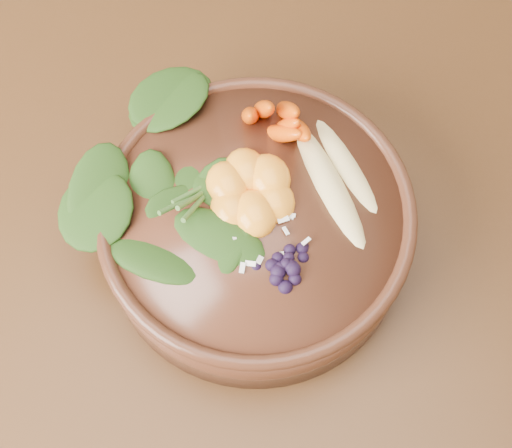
% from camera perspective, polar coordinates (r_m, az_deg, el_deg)
% --- Properties ---
extents(ground, '(4.00, 4.00, 0.00)m').
position_cam_1_polar(ground, '(1.54, -0.20, -11.16)').
color(ground, '#381E0F').
rests_on(ground, ground).
extents(dining_table, '(1.60, 0.90, 0.75)m').
position_cam_1_polar(dining_table, '(0.91, -0.32, -1.58)').
color(dining_table, '#331C0C').
rests_on(dining_table, ground).
extents(stoneware_bowl, '(0.36, 0.36, 0.09)m').
position_cam_1_polar(stoneware_bowl, '(0.77, 0.00, -0.31)').
color(stoneware_bowl, '#4C2A1B').
rests_on(stoneware_bowl, dining_table).
extents(kale_heap, '(0.23, 0.21, 0.05)m').
position_cam_1_polar(kale_heap, '(0.73, -5.81, 5.00)').
color(kale_heap, '#254814').
rests_on(kale_heap, stoneware_bowl).
extents(carrot_cluster, '(0.07, 0.07, 0.09)m').
position_cam_1_polar(carrot_cluster, '(0.74, 1.56, 9.95)').
color(carrot_cluster, '#E44D04').
rests_on(carrot_cluster, stoneware_bowl).
extents(banana_halves, '(0.08, 0.19, 0.03)m').
position_cam_1_polar(banana_halves, '(0.74, 6.68, 4.52)').
color(banana_halves, '#E0CC84').
rests_on(banana_halves, stoneware_bowl).
extents(mandarin_cluster, '(0.10, 0.11, 0.04)m').
position_cam_1_polar(mandarin_cluster, '(0.72, -0.47, 3.15)').
color(mandarin_cluster, orange).
rests_on(mandarin_cluster, stoneware_bowl).
extents(blueberry_pile, '(0.16, 0.13, 0.05)m').
position_cam_1_polar(blueberry_pile, '(0.68, 2.49, -2.71)').
color(blueberry_pile, black).
rests_on(blueberry_pile, stoneware_bowl).
extents(coconut_flakes, '(0.11, 0.09, 0.01)m').
position_cam_1_polar(coconut_flakes, '(0.72, 0.87, -0.17)').
color(coconut_flakes, white).
rests_on(coconut_flakes, stoneware_bowl).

